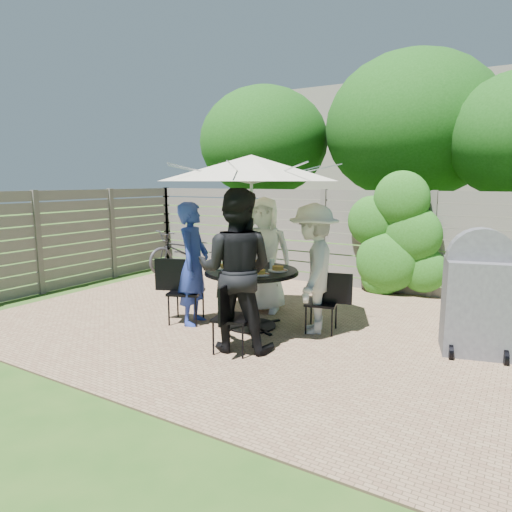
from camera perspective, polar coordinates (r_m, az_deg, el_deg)
The scene contains 24 objects.
backyard_envelope at distance 15.81m, azimuth 19.40°, elevation 11.05°, with size 60.00×60.00×5.00m.
patio_table at distance 6.22m, azimuth -0.55°, elevation -3.96°, with size 1.58×1.58×0.82m.
umbrella at distance 6.05m, azimuth -0.58°, elevation 10.93°, with size 3.07×3.07×2.34m.
chair_back at distance 7.21m, azimuth 1.16°, elevation -4.58°, with size 0.56×0.68×0.88m.
person_back at distance 6.95m, azimuth 0.97°, elevation 0.11°, with size 0.87×0.56×1.77m, color white.
chair_left at distance 6.57m, azimuth -8.84°, elevation -5.98°, with size 0.71×0.58×0.93m.
person_left at distance 6.39m, azimuth -7.83°, elevation -1.02°, with size 0.63×0.41×1.72m, color #23379A.
chair_front at distance 5.41m, azimuth -2.88°, elevation -9.46°, with size 0.50×0.66×0.87m.
person_front at distance 5.35m, azimuth -2.54°, elevation -1.87°, with size 0.94×0.73×1.93m, color black.
chair_right at distance 6.17m, azimuth 8.29°, elevation -7.28°, with size 0.63×0.47×0.82m.
person_right at distance 6.03m, azimuth 7.16°, elevation -1.63°, with size 1.11×0.64×1.72m, color beige.
plate_back at distance 6.51m, azimuth 0.15°, elevation -0.91°, with size 0.26×0.26×0.06m.
plate_left at distance 6.25m, azimuth -3.78°, elevation -1.36°, with size 0.26×0.26×0.06m.
plate_front at distance 5.82m, azimuth -1.35°, elevation -2.15°, with size 0.26×0.26×0.06m.
plate_right at distance 6.09m, azimuth 2.75°, elevation -1.63°, with size 0.26×0.26×0.06m.
plate_extra at distance 5.84m, azimuth 0.51°, elevation -2.11°, with size 0.24×0.24×0.06m.
glass_back at distance 6.43m, azimuth -0.95°, elevation -0.63°, with size 0.07×0.07×0.14m, color silver.
glass_left at distance 6.12m, azimuth -3.15°, elevation -1.16°, with size 0.07×0.07×0.14m, color silver.
glass_front at distance 5.88m, azimuth -0.13°, elevation -1.57°, with size 0.07×0.07×0.14m, color silver.
glass_right at distance 6.20m, azimuth 2.00°, elevation -1.00°, with size 0.07×0.07×0.14m, color silver.
syrup_jug at distance 6.21m, azimuth -0.99°, elevation -0.89°, with size 0.09×0.09×0.16m, color #59280C.
coffee_cup at distance 6.35m, azimuth 0.77°, elevation -0.85°, with size 0.08×0.08×0.12m, color #C6B293.
bicycle at distance 10.31m, azimuth -9.15°, elevation 0.70°, with size 0.62×1.79×0.94m, color #333338.
bbq_grill at distance 5.85m, azimuth 25.96°, elevation -4.72°, with size 0.84×0.72×1.48m.
Camera 1 is at (3.44, -5.15, 2.01)m, focal length 32.00 mm.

